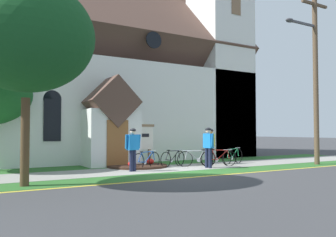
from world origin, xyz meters
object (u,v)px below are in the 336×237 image
object	(u,v)px
bicycle_yellow	(146,160)
bicycle_black	(219,158)
church_sign	(132,138)
cyclist_in_white_jersey	(211,143)
bicycle_red	(197,158)
cyclist_in_yellow_jersey	(208,144)
verge_sapling	(27,37)
roadside_conifer	(209,97)
bicycle_orange	(233,156)
utility_pole	(314,60)
bicycle_silver	(173,158)
cyclist_in_orange_jersey	(133,146)

from	to	relation	value
bicycle_yellow	bicycle_black	size ratio (longest dim) A/B	0.98
bicycle_black	church_sign	bearing A→B (deg)	148.64
cyclist_in_white_jersey	bicycle_yellow	bearing A→B (deg)	-174.60
bicycle_red	bicycle_yellow	xyz separation A→B (m)	(-2.42, 0.23, -0.00)
cyclist_in_yellow_jersey	verge_sapling	size ratio (longest dim) A/B	0.29
roadside_conifer	cyclist_in_yellow_jersey	bearing A→B (deg)	-127.25
bicycle_orange	roadside_conifer	world-z (taller)	roadside_conifer
bicycle_yellow	utility_pole	bearing A→B (deg)	-16.37
cyclist_in_white_jersey	cyclist_in_yellow_jersey	world-z (taller)	cyclist_in_yellow_jersey
church_sign	cyclist_in_white_jersey	distance (m)	3.83
bicycle_silver	roadside_conifer	distance (m)	10.59
church_sign	bicycle_orange	size ratio (longest dim) A/B	1.29
bicycle_silver	cyclist_in_orange_jersey	world-z (taller)	cyclist_in_orange_jersey
verge_sapling	cyclist_in_orange_jersey	bearing A→B (deg)	22.06
cyclist_in_orange_jersey	cyclist_in_yellow_jersey	world-z (taller)	cyclist_in_yellow_jersey
bicycle_orange	bicycle_red	bearing A→B (deg)	-175.35
bicycle_black	roadside_conifer	distance (m)	10.07
cyclist_in_orange_jersey	bicycle_orange	bearing A→B (deg)	5.39
bicycle_red	verge_sapling	bearing A→B (deg)	-164.77
bicycle_silver	bicycle_black	size ratio (longest dim) A/B	0.98
bicycle_red	bicycle_silver	bearing A→B (deg)	149.82
bicycle_silver	cyclist_in_yellow_jersey	size ratio (longest dim) A/B	0.93
bicycle_yellow	bicycle_silver	bearing A→B (deg)	11.79
bicycle_black	bicycle_silver	bearing A→B (deg)	154.73
cyclist_in_orange_jersey	roadside_conifer	bearing A→B (deg)	38.79
utility_pole	bicycle_black	bearing A→B (deg)	159.00
bicycle_yellow	utility_pole	world-z (taller)	utility_pole
bicycle_silver	bicycle_orange	distance (m)	3.26
bicycle_orange	bicycle_yellow	xyz separation A→B (m)	(-4.73, 0.05, -0.01)
bicycle_red	cyclist_in_orange_jersey	world-z (taller)	cyclist_in_orange_jersey
bicycle_silver	roadside_conifer	bearing A→B (deg)	43.43
bicycle_black	cyclist_in_yellow_jersey	world-z (taller)	cyclist_in_yellow_jersey
bicycle_red	bicycle_black	distance (m)	1.04
cyclist_in_orange_jersey	bicycle_silver	bearing A→B (deg)	20.41
cyclist_in_yellow_jersey	cyclist_in_orange_jersey	bearing A→B (deg)	172.30
bicycle_orange	utility_pole	size ratio (longest dim) A/B	0.19
church_sign	utility_pole	world-z (taller)	utility_pole
church_sign	cyclist_in_orange_jersey	size ratio (longest dim) A/B	1.27
bicycle_yellow	cyclist_in_orange_jersey	bearing A→B (deg)	-147.22
cyclist_in_white_jersey	bicycle_black	bearing A→B (deg)	-105.80
bicycle_black	cyclist_in_white_jersey	size ratio (longest dim) A/B	0.97
bicycle_orange	bicycle_black	xyz separation A→B (m)	(-1.33, -0.54, -0.01)
church_sign	bicycle_black	xyz separation A→B (m)	(3.39, -2.07, -0.91)
bicycle_yellow	verge_sapling	bearing A→B (deg)	-155.91
bicycle_silver	cyclist_in_white_jersey	world-z (taller)	cyclist_in_white_jersey
verge_sapling	bicycle_silver	bearing A→B (deg)	21.47
bicycle_black	cyclist_in_white_jersey	xyz separation A→B (m)	(0.27, 0.94, 0.65)
bicycle_red	utility_pole	distance (m)	7.52
bicycle_orange	bicycle_red	distance (m)	2.31
bicycle_red	cyclist_in_yellow_jersey	distance (m)	1.04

